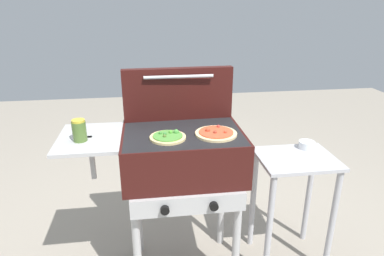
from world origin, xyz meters
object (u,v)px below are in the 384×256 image
Objects in this scene: pizza_veggie at (168,137)px; sauce_jar at (79,130)px; prep_table at (293,187)px; grill at (180,157)px; pizza_pepperoni at (216,133)px; topping_bowl_near at (307,145)px.

sauce_jar is at bearing 175.93° from pizza_veggie.
grill is at bearing -179.63° from prep_table.
sauce_jar reaches higher than prep_table.
sauce_jar is (-0.68, 0.02, 0.05)m from pizza_pepperoni.
pizza_veggie is at bearing -167.62° from topping_bowl_near.
pizza_veggie is at bearing -176.39° from pizza_pepperoni.
sauce_jar is at bearing -175.18° from grill.
pizza_veggie reaches higher than grill.
sauce_jar is (-0.43, 0.03, 0.05)m from pizza_veggie.
pizza_pepperoni is 0.25m from pizza_veggie.
prep_table is at bearing 2.28° from sauce_jar.
pizza_pepperoni is 1.18× the size of pizza_veggie.
sauce_jar is (-0.50, -0.04, 0.20)m from grill.
topping_bowl_near is at bearing 15.88° from pizza_pepperoni.
grill is 8.68× the size of sauce_jar.
prep_table is at bearing 7.15° from pizza_pepperoni.
topping_bowl_near is at bearing 6.92° from sauce_jar.
pizza_pepperoni is at bearing 3.61° from pizza_veggie.
prep_table is at bearing 5.97° from pizza_veggie.
pizza_pepperoni is at bearing -172.85° from prep_table.
pizza_veggie is 1.66× the size of sauce_jar.
topping_bowl_near reaches higher than prep_table.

